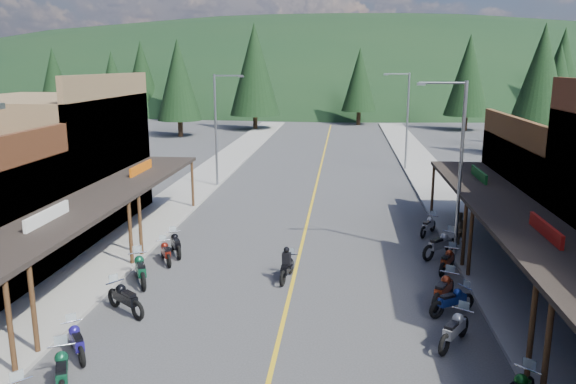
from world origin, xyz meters
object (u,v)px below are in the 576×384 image
(streetlight_3, at_px, (406,117))
(bike_east_10, at_px, (447,260))
(bike_west_6, at_px, (62,370))
(pine_3, at_px, (360,80))
(pedestrian_east_b, at_px, (458,228))
(pine_9, at_px, (557,87))
(bike_east_8, at_px, (452,300))
(pine_11, at_px, (541,81))
(pine_10, at_px, (178,80))
(bike_east_12, at_px, (428,225))
(shop_west_3, at_px, (49,163))
(bike_west_11, at_px, (176,243))
(pine_5, at_px, (562,69))
(bike_east_7, at_px, (454,328))
(bike_east_9, at_px, (443,288))
(bike_west_7, at_px, (76,340))
(pine_7, at_px, (142,73))
(pine_4, at_px, (468,75))
(bike_west_9, at_px, (140,268))
(bike_east_11, at_px, (440,244))
(streetlight_2, at_px, (458,162))
(rider_on_bike, at_px, (287,266))
(pine_2, at_px, (255,69))
(streetlight_1, at_px, (218,125))
(bike_west_8, at_px, (125,297))
(pine_0, at_px, (54,80))
(pine_8, at_px, (113,91))

(streetlight_3, relative_size, bike_east_10, 4.08)
(streetlight_3, height_order, bike_west_6, streetlight_3)
(pine_3, bearing_deg, pedestrian_east_b, -86.38)
(pine_9, bearing_deg, bike_east_8, -112.84)
(pine_11, relative_size, bike_east_8, 6.26)
(pine_3, xyz_separation_m, pedestrian_east_b, (3.56, -56.19, -5.54))
(pine_10, xyz_separation_m, bike_east_12, (24.41, -38.41, -6.23))
(shop_west_3, bearing_deg, bike_east_8, -25.30)
(pine_3, height_order, bike_west_11, pine_3)
(shop_west_3, bearing_deg, pine_5, 51.79)
(bike_east_7, distance_m, bike_east_9, 3.17)
(bike_west_7, distance_m, bike_east_10, 14.99)
(pine_7, bearing_deg, pine_3, -15.52)
(pine_7, distance_m, pine_9, 64.01)
(bike_east_7, relative_size, bike_east_10, 1.09)
(pine_4, xyz_separation_m, bike_east_10, (-11.55, -53.75, -6.68))
(pedestrian_east_b, bearing_deg, bike_west_9, -10.58)
(pine_9, bearing_deg, bike_east_11, -115.45)
(bike_east_11, bearing_deg, bike_west_6, -88.70)
(pine_5, bearing_deg, streetlight_2, -112.91)
(bike_east_12, bearing_deg, rider_on_bike, -105.99)
(pine_2, relative_size, bike_east_12, 7.16)
(streetlight_1, distance_m, bike_east_9, 23.29)
(pine_5, distance_m, bike_east_8, 75.80)
(bike_west_6, bearing_deg, pine_11, 32.04)
(bike_west_7, relative_size, bike_east_8, 0.99)
(pine_9, relative_size, rider_on_bike, 5.27)
(bike_east_7, bearing_deg, bike_west_7, -138.82)
(bike_east_9, bearing_deg, bike_east_10, 104.99)
(streetlight_3, relative_size, bike_east_11, 3.44)
(bike_east_12, bearing_deg, pine_9, 90.14)
(bike_west_9, bearing_deg, bike_west_8, -107.72)
(pine_4, relative_size, pine_11, 1.01)
(bike_west_6, distance_m, pedestrian_east_b, 18.95)
(pine_0, xyz_separation_m, bike_west_8, (34.35, -61.08, -5.86))
(streetlight_1, xyz_separation_m, pine_3, (10.95, 44.00, 2.02))
(bike_west_9, distance_m, bike_east_8, 12.13)
(bike_west_7, relative_size, bike_east_9, 0.88)
(bike_east_8, bearing_deg, pine_7, 173.53)
(bike_east_10, bearing_deg, bike_west_8, -130.19)
(pine_11, xyz_separation_m, bike_west_8, (-25.65, -37.08, -6.56))
(streetlight_3, bearing_deg, pine_7, 130.26)
(pine_3, xyz_separation_m, pine_7, (-36.00, 10.00, 0.75))
(streetlight_3, bearing_deg, pine_4, 69.78)
(pine_8, height_order, bike_west_9, pine_8)
(streetlight_3, height_order, pine_3, pine_3)
(pine_10, bearing_deg, bike_east_12, -57.57)
(pine_11, bearing_deg, pine_5, 67.62)
(pedestrian_east_b, bearing_deg, streetlight_1, -74.68)
(pine_11, bearing_deg, pedestrian_east_b, -113.82)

